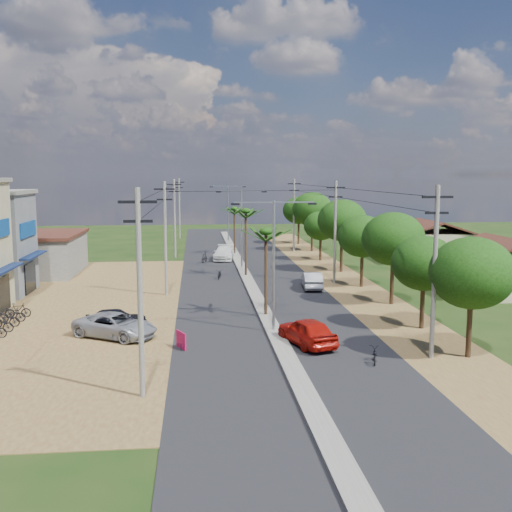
{
  "coord_description": "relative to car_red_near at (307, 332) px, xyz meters",
  "views": [
    {
      "loc": [
        -4.63,
        -35.09,
        9.52
      ],
      "look_at": [
        0.2,
        12.48,
        3.0
      ],
      "focal_mm": 42.0,
      "sensor_mm": 36.0,
      "label": 1
    }
  ],
  "objects": [
    {
      "name": "utility_pole_w_d",
      "position": [
        -8.5,
        57.95,
        3.98
      ],
      "size": [
        1.6,
        0.24,
        9.0
      ],
      "color": "#605E56",
      "rests_on": "ground"
    },
    {
      "name": "car_red_near",
      "position": [
        0.0,
        0.0,
        0.0
      ],
      "size": [
        3.12,
        4.91,
        1.56
      ],
      "primitive_type": "imported",
      "rotation": [
        0.0,
        0.0,
        3.45
      ],
      "color": "#970F08",
      "rests_on": "ground"
    },
    {
      "name": "house_east_far",
      "position": [
        19.5,
        30.95,
        1.62
      ],
      "size": [
        7.6,
        7.5,
        4.6
      ],
      "color": "gray",
      "rests_on": "ground"
    },
    {
      "name": "car_parked_dark",
      "position": [
        -11.12,
        4.78,
        -0.14
      ],
      "size": [
        3.93,
        2.11,
        1.27
      ],
      "primitive_type": "imported",
      "rotation": [
        0.0,
        0.0,
        1.74
      ],
      "color": "black",
      "rests_on": "ground"
    },
    {
      "name": "tree_east_g",
      "position": [
        8.3,
        40.95,
        4.46
      ],
      "size": [
        5.0,
        5.0,
        7.38
      ],
      "color": "black",
      "rests_on": "ground"
    },
    {
      "name": "road",
      "position": [
        -1.5,
        17.95,
        -0.76
      ],
      "size": [
        12.0,
        110.0,
        0.04
      ],
      "primitive_type": "cube",
      "color": "black",
      "rests_on": "ground"
    },
    {
      "name": "utility_pole_w_c",
      "position": [
        -8.5,
        36.95,
        3.98
      ],
      "size": [
        1.6,
        0.24,
        9.0
      ],
      "color": "#605E56",
      "rests_on": "ground"
    },
    {
      "name": "streetlight_near",
      "position": [
        -1.5,
        2.95,
        4.01
      ],
      "size": [
        5.1,
        0.18,
        8.0
      ],
      "color": "gray",
      "rests_on": "ground"
    },
    {
      "name": "dirt_lot_west",
      "position": [
        -16.5,
        10.95,
        -0.76
      ],
      "size": [
        18.0,
        46.0,
        0.04
      ],
      "primitive_type": "cube",
      "color": "brown",
      "rests_on": "ground"
    },
    {
      "name": "moto_rider_west_b",
      "position": [
        -5.22,
        32.47,
        -0.26
      ],
      "size": [
        1.07,
        1.79,
        1.04
      ],
      "primitive_type": "imported",
      "rotation": [
        0.0,
        0.0,
        -0.36
      ],
      "color": "black",
      "rests_on": "ground"
    },
    {
      "name": "tree_east_h",
      "position": [
        8.0,
        48.95,
        3.86
      ],
      "size": [
        4.4,
        4.4,
        6.52
      ],
      "color": "black",
      "rests_on": "ground"
    },
    {
      "name": "palm_median_far",
      "position": [
        -1.5,
        38.95,
        4.48
      ],
      "size": [
        2.0,
        2.0,
        5.85
      ],
      "color": "black",
      "rests_on": "ground"
    },
    {
      "name": "low_shed",
      "position": [
        -22.5,
        26.95,
        1.19
      ],
      "size": [
        10.4,
        10.4,
        3.95
      ],
      "color": "#605E56",
      "rests_on": "ground"
    },
    {
      "name": "tree_east_b",
      "position": [
        7.8,
        2.95,
        3.34
      ],
      "size": [
        4.0,
        4.0,
        5.83
      ],
      "color": "black",
      "rests_on": "ground"
    },
    {
      "name": "utility_pole_e_c",
      "position": [
        6.0,
        40.95,
        3.98
      ],
      "size": [
        1.6,
        0.24,
        9.0
      ],
      "color": "#605E56",
      "rests_on": "ground"
    },
    {
      "name": "car_parked_silver",
      "position": [
        -10.89,
        2.7,
        -0.07
      ],
      "size": [
        5.55,
        4.59,
        1.41
      ],
      "primitive_type": "imported",
      "rotation": [
        0.0,
        0.0,
        1.04
      ],
      "color": "#93959A",
      "rests_on": "ground"
    },
    {
      "name": "moto_rider_east",
      "position": [
        2.81,
        -3.57,
        -0.38
      ],
      "size": [
        0.92,
        1.62,
        0.8
      ],
      "primitive_type": "imported",
      "rotation": [
        0.0,
        0.0,
        2.87
      ],
      "color": "black",
      "rests_on": "ground"
    },
    {
      "name": "car_silver_mid",
      "position": [
        3.5,
        16.45,
        -0.07
      ],
      "size": [
        1.88,
        4.41,
        1.41
      ],
      "primitive_type": "imported",
      "rotation": [
        0.0,
        0.0,
        3.05
      ],
      "color": "#93959A",
      "rests_on": "ground"
    },
    {
      "name": "house_east_near",
      "position": [
        18.5,
        12.95,
        1.62
      ],
      "size": [
        7.6,
        7.5,
        4.6
      ],
      "color": "gray",
      "rests_on": "ground"
    },
    {
      "name": "utility_pole_w_a",
      "position": [
        -8.5,
        -7.05,
        3.98
      ],
      "size": [
        1.6,
        0.24,
        9.0
      ],
      "color": "#605E56",
      "rests_on": "ground"
    },
    {
      "name": "tree_east_d",
      "position": [
        7.9,
        16.95,
        3.56
      ],
      "size": [
        4.2,
        4.2,
        6.13
      ],
      "color": "black",
      "rests_on": "ground"
    },
    {
      "name": "roadside_sign",
      "position": [
        -7.0,
        -0.02,
        -0.29
      ],
      "size": [
        0.56,
        1.12,
        0.98
      ],
      "rotation": [
        0.0,
        0.0,
        0.43
      ],
      "color": "#9E0E3F",
      "rests_on": "ground"
    },
    {
      "name": "median",
      "position": [
        -1.5,
        20.95,
        -0.69
      ],
      "size": [
        1.0,
        90.0,
        0.18
      ],
      "primitive_type": "cube",
      "color": "#605E56",
      "rests_on": "ground"
    },
    {
      "name": "palm_median_mid",
      "position": [
        -1.5,
        22.95,
        5.12
      ],
      "size": [
        2.0,
        2.0,
        6.55
      ],
      "color": "black",
      "rests_on": "ground"
    },
    {
      "name": "utility_pole_e_b",
      "position": [
        6.0,
        18.95,
        3.98
      ],
      "size": [
        1.6,
        0.24,
        9.0
      ],
      "color": "#605E56",
      "rests_on": "ground"
    },
    {
      "name": "streetlight_mid",
      "position": [
        -1.5,
        27.95,
        4.01
      ],
      "size": [
        5.1,
        0.18,
        8.0
      ],
      "color": "gray",
      "rests_on": "ground"
    },
    {
      "name": "tree_east_e",
      "position": [
        8.1,
        24.95,
        4.31
      ],
      "size": [
        4.8,
        4.8,
        7.14
      ],
      "color": "black",
      "rests_on": "ground"
    },
    {
      "name": "tree_east_a",
      "position": [
        8.0,
        -3.05,
        3.71
      ],
      "size": [
        4.4,
        4.4,
        6.37
      ],
      "color": "black",
      "rests_on": "ground"
    },
    {
      "name": "utility_pole_e_a",
      "position": [
        6.0,
        -3.05,
        3.98
      ],
      "size": [
        1.6,
        0.24,
        9.0
      ],
      "color": "#605E56",
      "rests_on": "ground"
    },
    {
      "name": "streetlight_far",
      "position": [
        -1.5,
        52.95,
        4.01
      ],
      "size": [
        5.1,
        0.18,
        8.0
      ],
      "color": "gray",
      "rests_on": "ground"
    },
    {
      "name": "dirt_shoulder_east",
      "position": [
        7.0,
        17.95,
        -0.76
      ],
      "size": [
        5.0,
        90.0,
        0.03
      ],
      "primitive_type": "cube",
      "color": "brown",
      "rests_on": "ground"
    },
    {
      "name": "palm_median_near",
      "position": [
        -1.5,
        6.95,
        4.76
      ],
      "size": [
        2.0,
        2.0,
        6.15
      ],
      "color": "black",
      "rests_on": "ground"
    },
    {
      "name": "ground",
      "position": [
        -1.5,
        2.95,
        -0.78
      ],
      "size": [
        160.0,
        160.0,
        0.0
      ],
      "primitive_type": "plane",
      "color": "black",
      "rests_on": "ground"
    },
    {
      "name": "tree_east_c",
      "position": [
        8.2,
        9.95,
        4.09
      ],
      "size": [
        4.6,
        4.6,
        6.83
      ],
      "color": "black",
      "rests_on": "ground"
    },
    {
      "name": "tree_east_f",
      "position": [
        7.7,
        32.95,
        3.11
      ],
      "size": [
        3.8,
        3.8,
        5.52
      ],
      "color": "black",
      "rests_on": "ground"
    },
    {
      "name": "car_white_far",
      "position": [
        -3.0,
        34.45,
        -0.02
      ],
      "size": [
        2.79,
        5.43,
        1.51
      ],
      "primitive_type": "imported",
      "rotation": [
        0.0,
        0.0,
        -0.14
      ],
      "color": "silver",
      "rests_on": "ground"
    },
    {
      "name": "moto_rider_west_a",
      "position": [
        -4.0,
        22.02,
        -0.34
      ],
      "size": [
        0.83,
        1.75,
        0.89
      ],
      "primitive_type": "imported",
      "rotation": [
        0.0,
        0.0,
        -0.15
      ],
      "color": "black",
      "rests_on": "ground"
    },
    {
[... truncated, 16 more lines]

